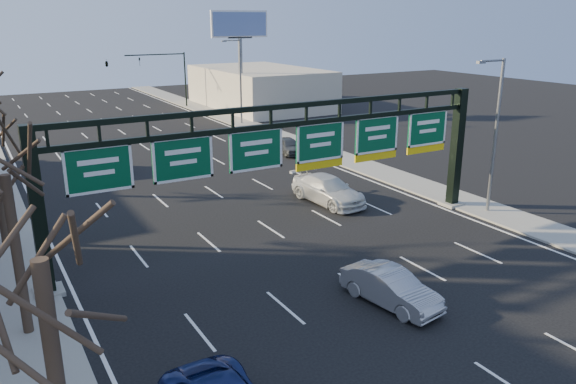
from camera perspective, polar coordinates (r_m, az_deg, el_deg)
ground at (r=23.44m, az=10.16°, el=-11.33°), size 160.00×160.00×0.00m
sidewalk_right at (r=45.62m, az=6.43°, el=3.10°), size 3.00×120.00×0.12m
lane_markings at (r=39.61m, az=-8.68°, el=0.75°), size 21.60×120.00×0.01m
sign_gantry at (r=28.01m, az=0.37°, el=3.86°), size 24.60×1.20×7.20m
building_right_distant at (r=74.13m, az=-2.92°, el=10.53°), size 12.00×20.00×5.00m
tree_near at (r=12.07m, az=-24.54°, el=-1.80°), size 3.60×3.60×8.86m
tree_gantry at (r=20.89m, az=-27.22°, el=4.31°), size 3.60×3.60×8.48m
streetlight_near at (r=34.36m, az=20.26°, el=6.07°), size 2.15×0.22×9.00m
streetlight_far at (r=61.63m, az=-4.96°, el=11.55°), size 2.15×0.22×9.00m
billboard_right at (r=66.95m, az=-4.91°, el=15.41°), size 7.00×0.50×12.00m
traffic_signal_mast at (r=73.31m, az=-15.06°, el=12.26°), size 10.16×0.54×7.00m
car_silver_sedan at (r=23.29m, az=10.39°, el=-9.54°), size 2.22×4.59×1.45m
car_white_wagon at (r=35.26m, az=4.09°, el=0.23°), size 2.79×5.84×1.64m
car_grey_far at (r=48.15m, az=0.05°, el=4.73°), size 2.27×4.25×1.38m
car_silver_distant at (r=44.01m, az=-17.27°, el=2.71°), size 1.88×4.15×1.32m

